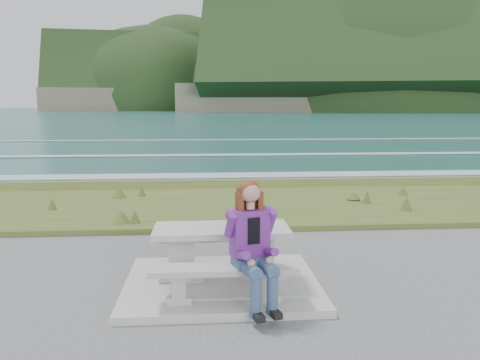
{
  "coord_description": "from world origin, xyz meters",
  "views": [
    {
      "loc": [
        -0.21,
        -6.07,
        2.45
      ],
      "look_at": [
        0.34,
        1.2,
        1.29
      ],
      "focal_mm": 35.0,
      "sensor_mm": 36.0,
      "label": 1
    }
  ],
  "objects_px": {
    "picnic_table": "(222,239)",
    "bench_seaward": "(220,241)",
    "seated_woman": "(255,261)",
    "bench_landward": "(224,274)"
  },
  "relations": [
    {
      "from": "bench_seaward",
      "to": "seated_woman",
      "type": "relative_size",
      "value": 1.21
    },
    {
      "from": "picnic_table",
      "to": "bench_landward",
      "type": "xyz_separation_m",
      "value": [
        0.0,
        -0.7,
        -0.23
      ]
    },
    {
      "from": "picnic_table",
      "to": "seated_woman",
      "type": "bearing_deg",
      "value": -66.84
    },
    {
      "from": "bench_landward",
      "to": "bench_seaward",
      "type": "distance_m",
      "value": 1.4
    },
    {
      "from": "picnic_table",
      "to": "bench_seaward",
      "type": "xyz_separation_m",
      "value": [
        0.0,
        0.7,
        -0.23
      ]
    },
    {
      "from": "seated_woman",
      "to": "picnic_table",
      "type": "bearing_deg",
      "value": 96.67
    },
    {
      "from": "bench_landward",
      "to": "seated_woman",
      "type": "relative_size",
      "value": 1.21
    },
    {
      "from": "picnic_table",
      "to": "bench_landward",
      "type": "distance_m",
      "value": 0.74
    },
    {
      "from": "bench_seaward",
      "to": "picnic_table",
      "type": "bearing_deg",
      "value": -90.0
    },
    {
      "from": "picnic_table",
      "to": "bench_seaward",
      "type": "distance_m",
      "value": 0.74
    }
  ]
}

